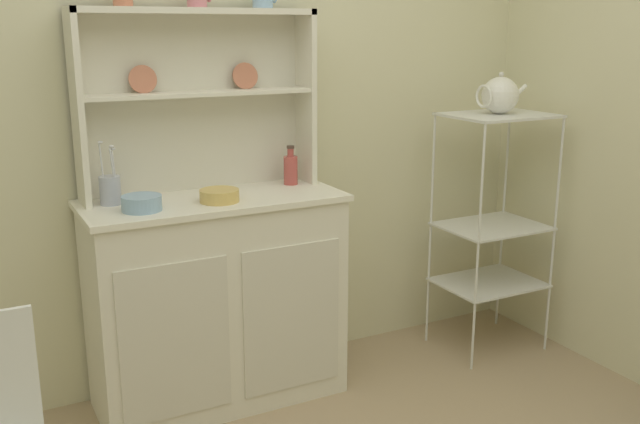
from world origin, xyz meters
TOP-DOWN VIEW (x-y plane):
  - wall_back at (0.00, 1.62)m, footprint 3.84×0.05m
  - hutch_cabinet at (-0.08, 1.37)m, footprint 1.04×0.45m
  - hutch_shelf_unit at (-0.08, 1.53)m, footprint 0.97×0.18m
  - bakers_rack at (1.26, 1.25)m, footprint 0.48×0.37m
  - bowl_mixing_large at (-0.38, 1.29)m, footprint 0.15×0.15m
  - bowl_floral_medium at (-0.08, 1.29)m, footprint 0.15×0.15m
  - jam_bottle at (0.30, 1.45)m, footprint 0.06×0.06m
  - utensil_jar at (-0.46, 1.45)m, footprint 0.08×0.08m
  - porcelain_teapot at (1.26, 1.25)m, footprint 0.26×0.17m

SIDE VIEW (x-z plane):
  - hutch_cabinet at x=-0.08m, z-range 0.01..0.89m
  - bakers_rack at x=1.26m, z-range 0.13..1.28m
  - bowl_floral_medium at x=-0.08m, z-range 0.88..0.93m
  - bowl_mixing_large at x=-0.38m, z-range 0.88..0.93m
  - utensil_jar at x=-0.46m, z-range 0.81..1.06m
  - jam_bottle at x=0.30m, z-range 0.86..1.03m
  - porcelain_teapot at x=1.26m, z-range 1.14..1.33m
  - wall_back at x=0.00m, z-range 0.00..2.50m
  - hutch_shelf_unit at x=-0.08m, z-range 0.93..1.67m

